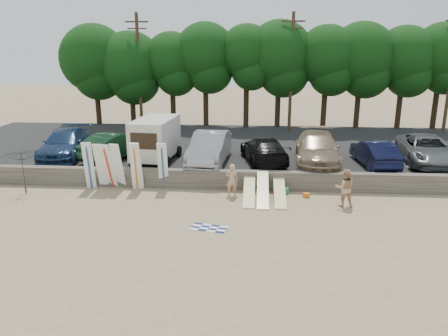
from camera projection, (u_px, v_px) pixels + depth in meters
The scene contains 29 objects.
ground at pixel (268, 210), 20.06m from camera, with size 120.00×120.00×0.00m, color tan.
seawall at pixel (267, 180), 22.79m from camera, with size 44.00×0.50×1.00m, color #6B6356.
parking_lot at pixel (265, 150), 30.03m from camera, with size 44.00×14.50×0.70m, color #282828.
treeline at pixel (254, 57), 35.19m from camera, with size 33.16×5.69×8.58m.
utility_poles at pixel (291, 70), 33.76m from camera, with size 25.80×0.26×9.00m.
box_trailer at pixel (155, 138), 25.40m from camera, with size 2.55×4.14×2.52m.
car_0 at pixel (65, 144), 26.52m from camera, with size 2.28×5.62×1.63m, color #152A4C.
car_1 at pixel (115, 145), 26.24m from camera, with size 1.67×4.79×1.58m, color black.
car_2 at pixel (210, 148), 25.15m from camera, with size 1.88×5.40×1.78m, color gray.
car_3 at pixel (264, 150), 25.38m from camera, with size 2.08×5.12×1.49m, color black.
car_4 at pixel (317, 149), 25.02m from camera, with size 2.44×6.00×1.74m, color #846C54.
car_5 at pixel (375, 153), 24.63m from camera, with size 1.55×4.44×1.46m, color black.
car_6 at pixel (427, 150), 25.21m from camera, with size 2.60×5.64×1.57m, color #515557.
surfboard_upright_0 at pixel (89, 166), 22.67m from camera, with size 0.50×0.06×2.60m, color white.
surfboard_upright_1 at pixel (101, 166), 22.68m from camera, with size 0.50×0.06×2.60m, color white.
surfboard_upright_2 at pixel (109, 166), 22.64m from camera, with size 0.50×0.06×2.60m, color white.
surfboard_upright_3 at pixel (118, 166), 22.65m from camera, with size 0.50×0.06×2.60m, color white.
surfboard_upright_4 at pixel (136, 167), 22.50m from camera, with size 0.50×0.06×2.60m, color white.
surfboard_upright_5 at pixel (137, 166), 22.60m from camera, with size 0.50×0.06×2.60m, color white.
surfboard_upright_6 at pixel (163, 166), 22.62m from camera, with size 0.50×0.06×2.60m, color white.
surfboard_low_0 at pixel (249, 190), 21.51m from camera, with size 0.56×3.00×0.07m, color #FFE9A0.
surfboard_low_1 at pixel (263, 189), 21.30m from camera, with size 0.56×3.00×0.07m, color #FFE9A0.
surfboard_low_2 at pixel (280, 191), 21.41m from camera, with size 0.56×3.00×0.07m, color #FFE9A0.
beachgoer_a at pixel (232, 180), 21.78m from camera, with size 0.61×0.40×1.66m, color tan.
beachgoer_b at pixel (345, 188), 20.35m from camera, with size 0.88×0.69×1.82m, color tan.
cooler at pixel (284, 191), 22.25m from camera, with size 0.38×0.30×0.32m, color #299959.
gear_bag at pixel (306, 195), 21.76m from camera, with size 0.30×0.25×0.22m, color #C86A17.
beach_towel at pixel (209, 228), 18.15m from camera, with size 1.50×1.50×0.00m, color white.
beach_umbrella at pixel (25, 172), 22.11m from camera, with size 2.48×2.53×2.28m, color #212229.
Camera 1 is at (-0.64, -18.84, 7.41)m, focal length 35.00 mm.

